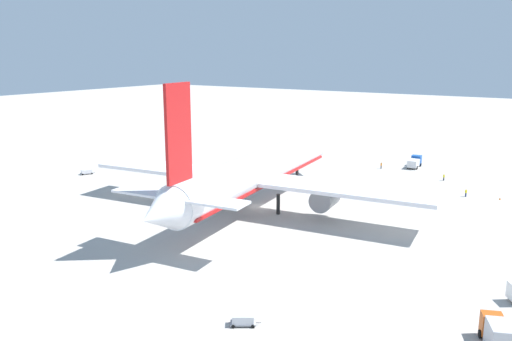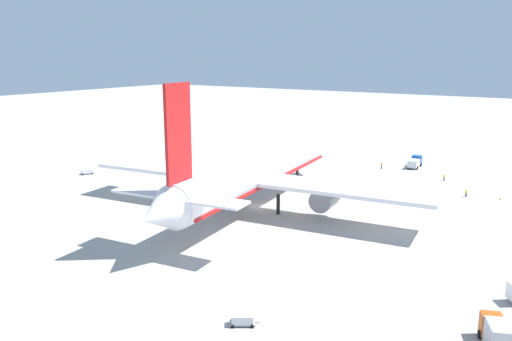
{
  "view_description": "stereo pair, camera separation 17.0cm",
  "coord_description": "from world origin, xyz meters",
  "px_view_note": "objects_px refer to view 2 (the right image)",
  "views": [
    {
      "loc": [
        -83.03,
        -53.43,
        29.7
      ],
      "look_at": [
        -1.83,
        -0.56,
        7.72
      ],
      "focal_mm": 36.47,
      "sensor_mm": 36.0,
      "label": 1
    },
    {
      "loc": [
        -82.94,
        -53.57,
        29.7
      ],
      "look_at": [
        -1.83,
        -0.56,
        7.72
      ],
      "focal_mm": 36.47,
      "sensor_mm": 36.0,
      "label": 2
    }
  ],
  "objects_px": {
    "airliner": "(256,172)",
    "ground_worker_3": "(466,193)",
    "baggage_cart_0": "(87,172)",
    "ground_worker_0": "(444,177)",
    "service_truck_2": "(496,334)",
    "traffic_cone_1": "(308,163)",
    "traffic_cone_0": "(500,199)",
    "baggage_cart_1": "(242,319)",
    "ground_worker_2": "(381,166)",
    "service_truck_0": "(415,162)"
  },
  "relations": [
    {
      "from": "service_truck_0",
      "to": "ground_worker_0",
      "type": "bearing_deg",
      "value": -136.75
    },
    {
      "from": "service_truck_2",
      "to": "ground_worker_0",
      "type": "distance_m",
      "value": 74.87
    },
    {
      "from": "service_truck_2",
      "to": "traffic_cone_0",
      "type": "height_order",
      "value": "service_truck_2"
    },
    {
      "from": "baggage_cart_0",
      "to": "traffic_cone_1",
      "type": "height_order",
      "value": "baggage_cart_0"
    },
    {
      "from": "service_truck_2",
      "to": "baggage_cart_0",
      "type": "height_order",
      "value": "service_truck_2"
    },
    {
      "from": "service_truck_0",
      "to": "service_truck_2",
      "type": "distance_m",
      "value": 88.57
    },
    {
      "from": "service_truck_2",
      "to": "baggage_cart_0",
      "type": "distance_m",
      "value": 103.39
    },
    {
      "from": "airliner",
      "to": "baggage_cart_1",
      "type": "xyz_separation_m",
      "value": [
        -38.4,
        -23.27,
        -6.5
      ]
    },
    {
      "from": "airliner",
      "to": "service_truck_0",
      "type": "relative_size",
      "value": 10.24
    },
    {
      "from": "airliner",
      "to": "service_truck_2",
      "type": "height_order",
      "value": "airliner"
    },
    {
      "from": "ground_worker_0",
      "to": "traffic_cone_0",
      "type": "height_order",
      "value": "ground_worker_0"
    },
    {
      "from": "airliner",
      "to": "ground_worker_2",
      "type": "relative_size",
      "value": 41.47
    },
    {
      "from": "ground_worker_0",
      "to": "ground_worker_2",
      "type": "bearing_deg",
      "value": 75.52
    },
    {
      "from": "airliner",
      "to": "traffic_cone_0",
      "type": "distance_m",
      "value": 51.33
    },
    {
      "from": "airliner",
      "to": "ground_worker_2",
      "type": "xyz_separation_m",
      "value": [
        47.64,
        -8.19,
        -6.34
      ]
    },
    {
      "from": "ground_worker_3",
      "to": "ground_worker_0",
      "type": "bearing_deg",
      "value": 31.62
    },
    {
      "from": "traffic_cone_0",
      "to": "baggage_cart_0",
      "type": "bearing_deg",
      "value": 109.07
    },
    {
      "from": "baggage_cart_1",
      "to": "traffic_cone_0",
      "type": "relative_size",
      "value": 5.99
    },
    {
      "from": "baggage_cart_1",
      "to": "traffic_cone_1",
      "type": "bearing_deg",
      "value": 22.85
    },
    {
      "from": "airliner",
      "to": "traffic_cone_0",
      "type": "bearing_deg",
      "value": -50.32
    },
    {
      "from": "baggage_cart_1",
      "to": "traffic_cone_1",
      "type": "relative_size",
      "value": 5.99
    },
    {
      "from": "traffic_cone_0",
      "to": "traffic_cone_1",
      "type": "bearing_deg",
      "value": 79.1
    },
    {
      "from": "baggage_cart_1",
      "to": "ground_worker_2",
      "type": "relative_size",
      "value": 1.95
    },
    {
      "from": "baggage_cart_0",
      "to": "baggage_cart_1",
      "type": "xyz_separation_m",
      "value": [
        -39.56,
        -74.72,
        0.03
      ]
    },
    {
      "from": "service_truck_2",
      "to": "baggage_cart_0",
      "type": "relative_size",
      "value": 1.7
    },
    {
      "from": "airliner",
      "to": "ground_worker_3",
      "type": "height_order",
      "value": "airliner"
    },
    {
      "from": "baggage_cart_0",
      "to": "baggage_cart_1",
      "type": "height_order",
      "value": "baggage_cart_1"
    },
    {
      "from": "airliner",
      "to": "ground_worker_2",
      "type": "bearing_deg",
      "value": -9.76
    },
    {
      "from": "airliner",
      "to": "traffic_cone_1",
      "type": "distance_m",
      "value": 43.93
    },
    {
      "from": "airliner",
      "to": "service_truck_2",
      "type": "distance_m",
      "value": 55.65
    },
    {
      "from": "service_truck_2",
      "to": "ground_worker_2",
      "type": "xyz_separation_m",
      "value": [
        75.81,
        39.49,
        -0.89
      ]
    },
    {
      "from": "ground_worker_3",
      "to": "baggage_cart_1",
      "type": "bearing_deg",
      "value": 172.29
    },
    {
      "from": "baggage_cart_0",
      "to": "traffic_cone_1",
      "type": "relative_size",
      "value": 6.35
    },
    {
      "from": "service_truck_0",
      "to": "ground_worker_2",
      "type": "xyz_separation_m",
      "value": [
        -6.5,
        6.78,
        -0.59
      ]
    },
    {
      "from": "ground_worker_3",
      "to": "ground_worker_2",
      "type": "bearing_deg",
      "value": 56.0
    },
    {
      "from": "ground_worker_0",
      "to": "traffic_cone_0",
      "type": "distance_m",
      "value": 17.61
    },
    {
      "from": "traffic_cone_0",
      "to": "ground_worker_2",
      "type": "bearing_deg",
      "value": 63.89
    },
    {
      "from": "ground_worker_2",
      "to": "airliner",
      "type": "bearing_deg",
      "value": 170.24
    },
    {
      "from": "traffic_cone_0",
      "to": "ground_worker_0",
      "type": "bearing_deg",
      "value": 52.28
    },
    {
      "from": "airliner",
      "to": "traffic_cone_0",
      "type": "xyz_separation_m",
      "value": [
        32.48,
        -39.14,
        -6.92
      ]
    },
    {
      "from": "airliner",
      "to": "ground_worker_0",
      "type": "bearing_deg",
      "value": -30.25
    },
    {
      "from": "ground_worker_3",
      "to": "traffic_cone_1",
      "type": "relative_size",
      "value": 3.04
    },
    {
      "from": "ground_worker_0",
      "to": "ground_worker_3",
      "type": "xyz_separation_m",
      "value": [
        -12.12,
        -7.46,
        0.04
      ]
    },
    {
      "from": "ground_worker_2",
      "to": "traffic_cone_0",
      "type": "xyz_separation_m",
      "value": [
        -15.17,
        -30.95,
        -0.58
      ]
    },
    {
      "from": "traffic_cone_0",
      "to": "ground_worker_3",
      "type": "bearing_deg",
      "value": 101.84
    },
    {
      "from": "baggage_cart_0",
      "to": "service_truck_2",
      "type": "bearing_deg",
      "value": -106.48
    },
    {
      "from": "service_truck_2",
      "to": "ground_worker_0",
      "type": "bearing_deg",
      "value": 17.46
    },
    {
      "from": "service_truck_2",
      "to": "ground_worker_0",
      "type": "relative_size",
      "value": 3.69
    },
    {
      "from": "baggage_cart_1",
      "to": "traffic_cone_1",
      "type": "distance_m",
      "value": 87.31
    },
    {
      "from": "baggage_cart_0",
      "to": "ground_worker_0",
      "type": "distance_m",
      "value": 87.46
    }
  ]
}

